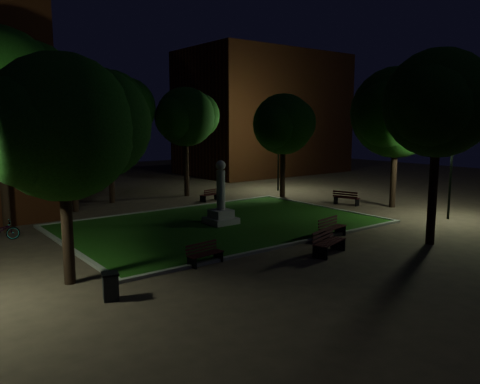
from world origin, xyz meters
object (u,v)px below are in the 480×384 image
object	(u,v)px
monument	(221,206)
bench_near_left	(328,242)
bench_right_side	(346,198)
bench_near_right	(331,228)
bench_west_near	(204,254)
trash_bin	(111,286)
bench_far_side	(211,195)

from	to	relation	value
monument	bench_near_left	size ratio (longest dim) A/B	1.70
bench_near_left	bench_right_side	world-z (taller)	bench_near_left
bench_near_right	bench_west_near	distance (m)	6.80
bench_near_right	trash_bin	bearing A→B (deg)	175.35
bench_near_left	bench_west_near	bearing A→B (deg)	142.34
bench_near_right	monument	bearing A→B (deg)	105.33
monument	bench_near_right	world-z (taller)	monument
monument	bench_west_near	size ratio (longest dim) A/B	2.17
bench_near_left	bench_far_side	bearing A→B (deg)	59.98
monument	trash_bin	bearing A→B (deg)	-143.06
monument	bench_right_side	distance (m)	9.58
monument	trash_bin	world-z (taller)	monument
trash_bin	bench_west_near	bearing A→B (deg)	17.21
bench_west_near	bench_right_side	xyz separation A→B (m)	(13.85, 4.97, 0.05)
bench_near_right	bench_west_near	world-z (taller)	bench_near_right
monument	bench_near_right	xyz separation A→B (m)	(2.52, -5.10, -0.54)
bench_near_right	bench_far_side	bearing A→B (deg)	73.36
monument	bench_near_left	xyz separation A→B (m)	(0.31, -6.88, -0.50)
bench_near_left	monument	bearing A→B (deg)	76.75
monument	trash_bin	size ratio (longest dim) A/B	3.90
monument	bench_far_side	xyz separation A→B (m)	(3.67, 6.40, -0.57)
bench_near_left	bench_near_right	world-z (taller)	bench_near_left
bench_near_right	bench_right_side	bearing A→B (deg)	24.63
bench_far_side	bench_near_right	bearing A→B (deg)	73.98
monument	bench_near_left	world-z (taller)	monument
monument	trash_bin	distance (m)	10.50
bench_near_left	bench_right_side	size ratio (longest dim) A/B	1.10
bench_near_left	bench_west_near	size ratio (longest dim) A/B	1.28
bench_far_side	bench_right_side	bearing A→B (deg)	122.04
bench_near_right	bench_far_side	world-z (taller)	bench_near_right
bench_west_near	bench_near_left	bearing A→B (deg)	-27.93
monument	bench_west_near	xyz separation A→B (m)	(-4.29, -5.03, -0.59)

